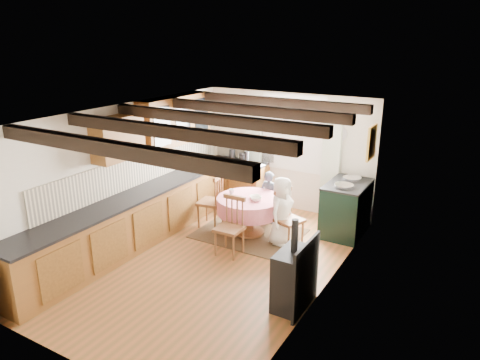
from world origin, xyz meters
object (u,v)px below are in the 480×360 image
Objects in this scene: dining_table at (249,216)px; aga_range at (346,208)px; chair_left at (210,200)px; cup at (231,192)px; child_right at (281,211)px; chair_right at (289,218)px; child_far at (269,197)px; cast_iron_stove at (293,264)px; chair_near at (229,227)px.

dining_table is 1.76m from aga_range.
cup is (0.44, 0.04, 0.23)m from chair_left.
aga_range is at bearing -37.13° from child_right.
cup is (-0.38, 0.00, 0.40)m from dining_table.
child_far reaches higher than chair_right.
child_right reaches higher than aga_range.
cast_iron_stove is 2.62m from cup.
chair_near is at bearing -83.43° from dining_table.
child_right reaches higher than chair_left.
chair_right is (1.63, -0.01, -0.02)m from chair_left.
cast_iron_stove is at bearing 134.38° from child_far.
dining_table is at bearing 95.27° from child_far.
child_right reaches higher than chair_near.
chair_right is 1.01m from child_far.
cast_iron_stove is (0.80, -1.66, 0.14)m from chair_right.
dining_table is 11.91× the size of cup.
aga_range is 2.63m from cast_iron_stove.
cast_iron_stove is at bearing -46.68° from dining_table.
chair_left is 2.50m from aga_range.
child_far is (-0.74, 0.69, 0.02)m from chair_right.
child_far is at bearing 66.36° from chair_right.
chair_right is at bearing -79.15° from child_right.
child_far is (-0.03, 1.50, 0.03)m from chair_near.
child_right reaches higher than dining_table.
child_far is at bearing 84.06° from dining_table.
cup reaches higher than dining_table.
cast_iron_stove is 12.88× the size of cup.
child_right is (1.48, -0.03, 0.09)m from chair_left.
child_right is at bearing 54.25° from chair_near.
cast_iron_stove reaches higher than cup.
child_far reaches higher than aga_range.
chair_right is at bearing 81.21° from chair_left.
child_far is 0.93m from child_right.
chair_right reaches higher than aga_range.
cast_iron_stove reaches higher than child_far.
chair_right is at bearing -2.18° from cup.
child_right is at bearing 141.10° from child_far.
child_right reaches higher than cup.
cup is (-0.47, 0.85, 0.26)m from chair_near.
dining_table is at bearing 83.83° from chair_left.
aga_range is 2.10m from cup.
dining_table is 1.18× the size of chair_right.
cup is at bearing 86.23° from chair_left.
cup is at bearing 139.27° from cast_iron_stove.
chair_near is 0.93× the size of aga_range.
child_far is at bearing 119.07° from chair_left.
chair_left is at bearing 109.14° from chair_right.
chair_near is at bearing 39.78° from chair_left.
chair_left is 1.12m from child_far.
chair_near reaches higher than dining_table.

